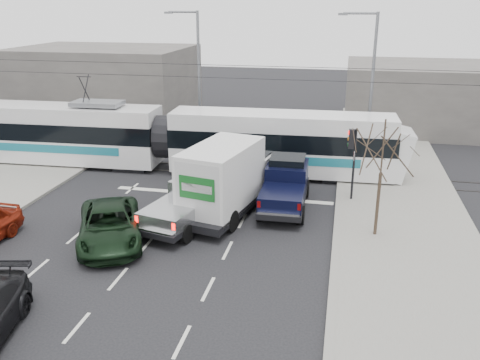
% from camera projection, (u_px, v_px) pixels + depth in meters
% --- Properties ---
extents(ground, '(120.00, 120.00, 0.00)m').
position_uv_depth(ground, '(187.00, 246.00, 20.93)').
color(ground, black).
rests_on(ground, ground).
extents(sidewalk_right, '(6.00, 60.00, 0.15)m').
position_uv_depth(sidewalk_right, '(415.00, 267.00, 19.18)').
color(sidewalk_right, gray).
rests_on(sidewalk_right, ground).
extents(rails, '(60.00, 1.60, 0.03)m').
position_uv_depth(rails, '(238.00, 171.00, 30.16)').
color(rails, '#33302D').
rests_on(rails, ground).
extents(building_left, '(14.00, 10.00, 6.00)m').
position_uv_depth(building_left, '(106.00, 84.00, 42.95)').
color(building_left, slate).
rests_on(building_left, ground).
extents(building_right, '(12.00, 10.00, 5.00)m').
position_uv_depth(building_right, '(423.00, 96.00, 39.96)').
color(building_right, slate).
rests_on(building_right, ground).
extents(bare_tree, '(2.40, 2.40, 5.00)m').
position_uv_depth(bare_tree, '(383.00, 152.00, 20.52)').
color(bare_tree, '#47382B').
rests_on(bare_tree, ground).
extents(traffic_signal, '(0.44, 0.44, 3.60)m').
position_uv_depth(traffic_signal, '(352.00, 149.00, 24.78)').
color(traffic_signal, black).
rests_on(traffic_signal, ground).
extents(street_lamp_near, '(2.38, 0.25, 9.00)m').
position_uv_depth(street_lamp_near, '(369.00, 79.00, 30.76)').
color(street_lamp_near, slate).
rests_on(street_lamp_near, ground).
extents(street_lamp_far, '(2.38, 0.25, 9.00)m').
position_uv_depth(street_lamp_far, '(196.00, 70.00, 34.82)').
color(street_lamp_far, slate).
rests_on(street_lamp_far, ground).
extents(catenary, '(60.00, 0.20, 7.00)m').
position_uv_depth(catenary, '(238.00, 107.00, 28.88)').
color(catenary, black).
rests_on(catenary, ground).
extents(tram, '(26.52, 3.69, 5.40)m').
position_uv_depth(tram, '(165.00, 138.00, 30.09)').
color(tram, white).
rests_on(tram, ground).
extents(silver_pickup, '(3.36, 6.27, 2.17)m').
position_uv_depth(silver_pickup, '(194.00, 197.00, 23.24)').
color(silver_pickup, black).
rests_on(silver_pickup, ground).
extents(box_truck, '(3.78, 7.26, 3.46)m').
position_uv_depth(box_truck, '(227.00, 179.00, 23.74)').
color(box_truck, black).
rests_on(box_truck, ground).
extents(navy_pickup, '(2.23, 5.52, 2.31)m').
position_uv_depth(navy_pickup, '(286.00, 184.00, 24.79)').
color(navy_pickup, black).
rests_on(navy_pickup, ground).
extents(green_car, '(4.50, 5.91, 1.49)m').
position_uv_depth(green_car, '(110.00, 225.00, 21.13)').
color(green_car, black).
rests_on(green_car, ground).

